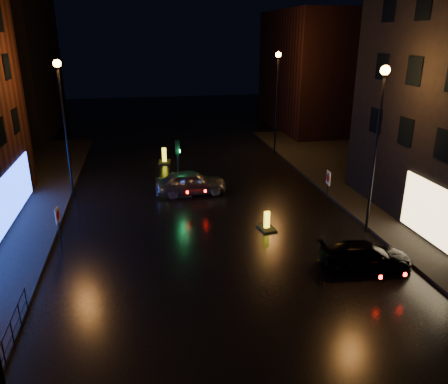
{
  "coord_description": "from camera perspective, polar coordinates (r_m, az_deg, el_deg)",
  "views": [
    {
      "loc": [
        -3.47,
        -12.93,
        9.74
      ],
      "look_at": [
        0.2,
        5.78,
        2.8
      ],
      "focal_mm": 35.0,
      "sensor_mm": 36.0,
      "label": 1
    }
  ],
  "objects": [
    {
      "name": "ground",
      "position": [
        16.55,
        3.32,
        -16.08
      ],
      "size": [
        120.0,
        120.0,
        0.0
      ],
      "primitive_type": "plane",
      "color": "black",
      "rests_on": "ground"
    },
    {
      "name": "pavement_right",
      "position": [
        28.92,
        26.98,
        -1.79
      ],
      "size": [
        12.0,
        44.0,
        0.15
      ],
      "primitive_type": "cube",
      "color": "black",
      "rests_on": "ground"
    },
    {
      "name": "building_far_left",
      "position": [
        49.61,
        -26.66,
        14.82
      ],
      "size": [
        8.0,
        16.0,
        14.0
      ],
      "primitive_type": "cube",
      "color": "black",
      "rests_on": "ground"
    },
    {
      "name": "building_far_right",
      "position": [
        48.72,
        11.63,
        15.22
      ],
      "size": [
        8.0,
        14.0,
        12.0
      ],
      "primitive_type": "cube",
      "color": "black",
      "rests_on": "ground"
    },
    {
      "name": "street_lamp_lfar",
      "position": [
        27.59,
        -20.31,
        10.08
      ],
      "size": [
        0.44,
        0.44,
        8.37
      ],
      "color": "black",
      "rests_on": "ground"
    },
    {
      "name": "street_lamp_rnear",
      "position": [
        22.42,
        19.53,
        8.13
      ],
      "size": [
        0.44,
        0.44,
        8.37
      ],
      "color": "black",
      "rests_on": "ground"
    },
    {
      "name": "street_lamp_rfar",
      "position": [
        36.94,
        6.93,
        13.37
      ],
      "size": [
        0.44,
        0.44,
        8.37
      ],
      "color": "black",
      "rests_on": "ground"
    },
    {
      "name": "traffic_signal",
      "position": [
        28.56,
        -5.94,
        1.02
      ],
      "size": [
        1.4,
        2.4,
        3.45
      ],
      "color": "black",
      "rests_on": "ground"
    },
    {
      "name": "guard_railing",
      "position": [
        15.61,
        -26.94,
        -17.72
      ],
      "size": [
        0.05,
        6.04,
        1.0
      ],
      "color": "black",
      "rests_on": "ground"
    },
    {
      "name": "silver_hatchback",
      "position": [
        28.02,
        -4.36,
        1.28
      ],
      "size": [
        4.55,
        1.9,
        1.54
      ],
      "primitive_type": "imported",
      "rotation": [
        0.0,
        0.0,
        1.59
      ],
      "color": "#96999D",
      "rests_on": "ground"
    },
    {
      "name": "dark_sedan",
      "position": [
        20.27,
        17.98,
        -7.91
      ],
      "size": [
        4.18,
        2.09,
        1.17
      ],
      "primitive_type": "imported",
      "rotation": [
        0.0,
        0.0,
        1.45
      ],
      "color": "black",
      "rests_on": "ground"
    },
    {
      "name": "bollard_near",
      "position": [
        23.19,
        5.59,
        -4.34
      ],
      "size": [
        0.92,
        1.24,
        0.99
      ],
      "rotation": [
        0.0,
        0.0,
        0.16
      ],
      "color": "black",
      "rests_on": "ground"
    },
    {
      "name": "bollard_far",
      "position": [
        35.27,
        -7.78,
        4.23
      ],
      "size": [
        1.08,
        1.48,
        1.2
      ],
      "rotation": [
        0.0,
        0.0,
        -0.12
      ],
      "color": "black",
      "rests_on": "ground"
    },
    {
      "name": "road_sign_left",
      "position": [
        21.7,
        -20.87,
        -3.3
      ],
      "size": [
        0.13,
        0.53,
        2.19
      ],
      "rotation": [
        0.0,
        0.0,
        -0.14
      ],
      "color": "black",
      "rests_on": "ground"
    },
    {
      "name": "road_sign_right",
      "position": [
        25.56,
        13.44,
        1.35
      ],
      "size": [
        0.11,
        0.58,
        2.4
      ],
      "rotation": [
        0.0,
        0.0,
        3.06
      ],
      "color": "black",
      "rests_on": "ground"
    }
  ]
}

